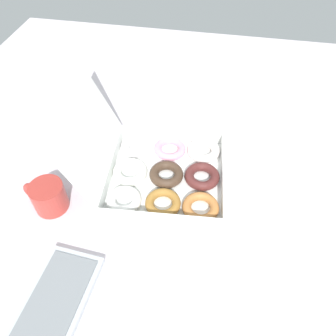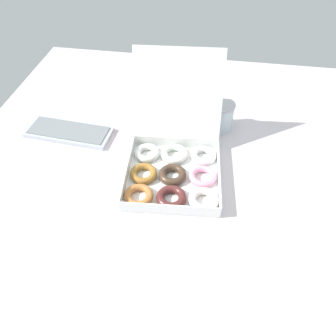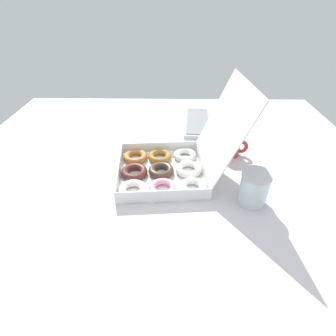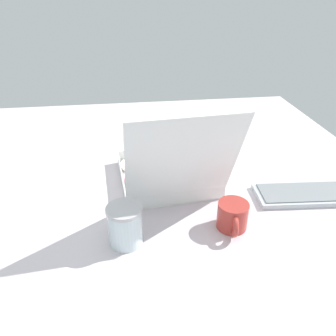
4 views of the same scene
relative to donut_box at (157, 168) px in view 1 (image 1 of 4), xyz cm
name	(u,v)px [view 1 (image 1 of 4)]	position (x,y,z in cm)	size (l,w,h in cm)	color
ground_plane	(165,166)	(5.76, -1.21, -4.98)	(180.00, 180.00, 2.00)	silver
donut_box	(157,168)	(0.00, 0.00, 0.00)	(38.17, 49.19, 36.08)	white
keyboard	(44,327)	(-46.42, 15.07, -2.92)	(36.33, 16.02, 2.20)	#B4BDC4
coffee_mug	(48,196)	(-15.82, 27.07, 0.34)	(9.15, 12.68, 8.42)	#AF372F
glass_jar	(81,117)	(15.73, 29.19, 2.07)	(9.94, 9.94, 12.03)	silver
paper_napkin	(268,250)	(-18.82, -32.49, -3.91)	(12.18, 10.35, 0.15)	white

